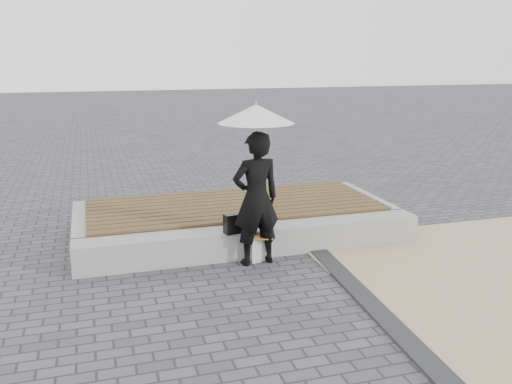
{
  "coord_description": "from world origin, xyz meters",
  "views": [
    {
      "loc": [
        -2.17,
        -5.52,
        2.76
      ],
      "look_at": [
        -0.1,
        1.25,
        1.0
      ],
      "focal_mm": 38.68,
      "sensor_mm": 36.0,
      "label": 1
    }
  ],
  "objects_px": {
    "handbag": "(238,223)",
    "canvas_tote": "(260,248)",
    "parasol": "(256,114)",
    "seating_ledge": "(256,240)",
    "woman": "(256,199)"
  },
  "relations": [
    {
      "from": "seating_ledge",
      "to": "handbag",
      "type": "xyz_separation_m",
      "value": [
        -0.31,
        -0.17,
        0.34
      ]
    },
    {
      "from": "handbag",
      "to": "canvas_tote",
      "type": "relative_size",
      "value": 1.1
    },
    {
      "from": "woman",
      "to": "handbag",
      "type": "bearing_deg",
      "value": -49.58
    },
    {
      "from": "parasol",
      "to": "handbag",
      "type": "height_order",
      "value": "parasol"
    },
    {
      "from": "canvas_tote",
      "to": "seating_ledge",
      "type": "bearing_deg",
      "value": 67.81
    },
    {
      "from": "woman",
      "to": "canvas_tote",
      "type": "bearing_deg",
      "value": -140.16
    },
    {
      "from": "handbag",
      "to": "woman",
      "type": "bearing_deg",
      "value": -55.76
    },
    {
      "from": "canvas_tote",
      "to": "handbag",
      "type": "bearing_deg",
      "value": 142.64
    },
    {
      "from": "parasol",
      "to": "canvas_tote",
      "type": "bearing_deg",
      "value": 46.81
    },
    {
      "from": "parasol",
      "to": "handbag",
      "type": "bearing_deg",
      "value": 137.4
    },
    {
      "from": "woman",
      "to": "parasol",
      "type": "height_order",
      "value": "parasol"
    },
    {
      "from": "handbag",
      "to": "canvas_tote",
      "type": "height_order",
      "value": "handbag"
    },
    {
      "from": "seating_ledge",
      "to": "canvas_tote",
      "type": "bearing_deg",
      "value": -95.22
    },
    {
      "from": "seating_ledge",
      "to": "parasol",
      "type": "height_order",
      "value": "parasol"
    },
    {
      "from": "handbag",
      "to": "canvas_tote",
      "type": "xyz_separation_m",
      "value": [
        0.28,
        -0.11,
        -0.36
      ]
    }
  ]
}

